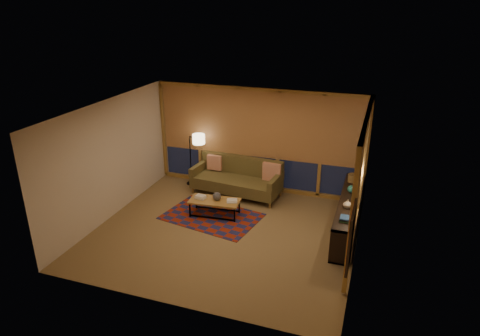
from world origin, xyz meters
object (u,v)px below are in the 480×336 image
(sofa, at_px, (236,178))
(coffee_table, at_px, (215,208))
(floor_lamp, at_px, (190,158))
(bookshelf, at_px, (348,214))

(sofa, xyz_separation_m, coffee_table, (-0.10, -1.23, -0.27))
(sofa, distance_m, floor_lamp, 1.44)
(coffee_table, xyz_separation_m, floor_lamp, (-1.29, 1.49, 0.55))
(sofa, relative_size, floor_lamp, 1.52)
(coffee_table, relative_size, floor_lamp, 0.78)
(coffee_table, bearing_deg, bookshelf, 1.56)
(sofa, bearing_deg, bookshelf, -11.37)
(floor_lamp, relative_size, bookshelf, 0.51)
(floor_lamp, xyz_separation_m, bookshelf, (4.28, -1.14, -0.38))
(sofa, height_order, bookshelf, sofa)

